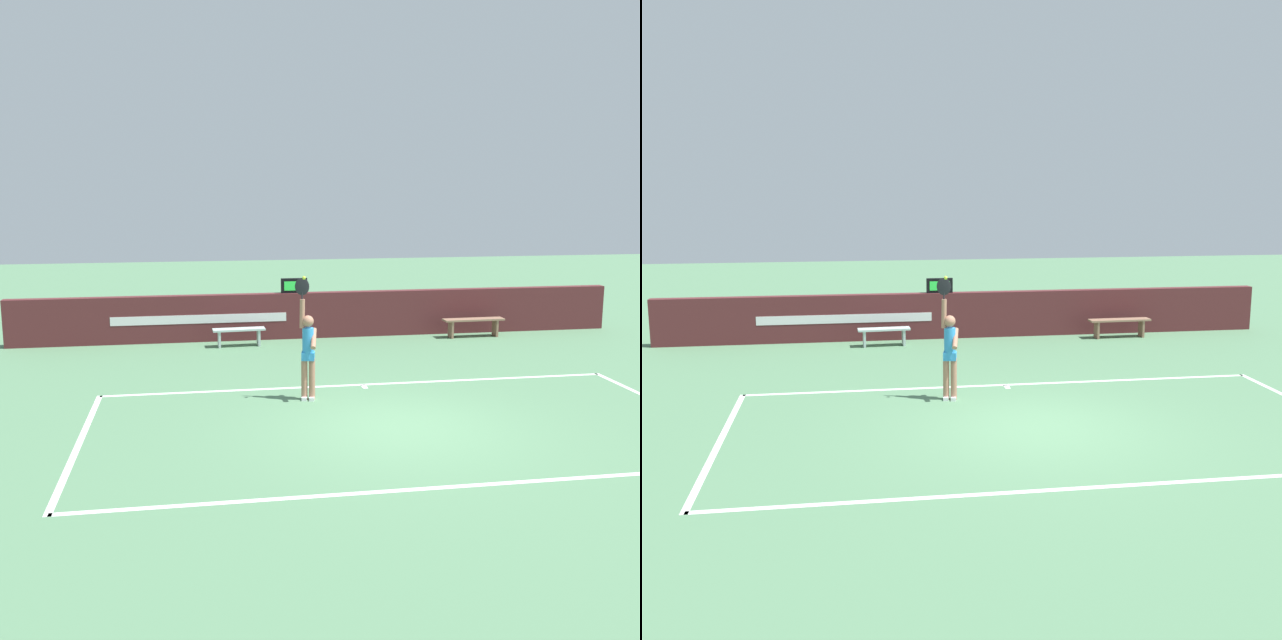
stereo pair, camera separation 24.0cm
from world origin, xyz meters
TOP-DOWN VIEW (x-y plane):
  - ground_plane at (0.00, 0.00)m, footprint 60.00×60.00m
  - court_lines at (0.00, 0.09)m, footprint 10.97×5.66m
  - back_wall at (-0.00, 8.00)m, footprint 16.85×0.30m
  - speed_display at (-0.78, 8.00)m, footprint 0.72×0.13m
  - tennis_player at (-1.32, 1.94)m, footprint 0.45×0.49m
  - tennis_ball at (-1.40, 1.85)m, footprint 0.07×0.07m
  - courtside_bench_near at (-2.36, 7.16)m, footprint 1.39×0.43m
  - courtside_bench_far at (4.19, 7.30)m, footprint 1.74×0.39m

SIDE VIEW (x-z plane):
  - ground_plane at x=0.00m, z-range 0.00..0.00m
  - court_lines at x=0.00m, z-range 0.00..0.00m
  - courtside_bench_near at x=-2.36m, z-range 0.12..0.60m
  - courtside_bench_far at x=4.19m, z-range 0.14..0.66m
  - back_wall at x=0.00m, z-range 0.00..1.27m
  - tennis_player at x=-1.32m, z-range -0.20..2.23m
  - speed_display at x=-0.78m, z-range 1.27..1.67m
  - tennis_ball at x=-1.40m, z-range 2.41..2.48m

